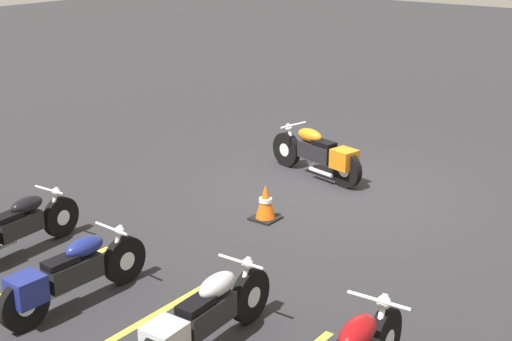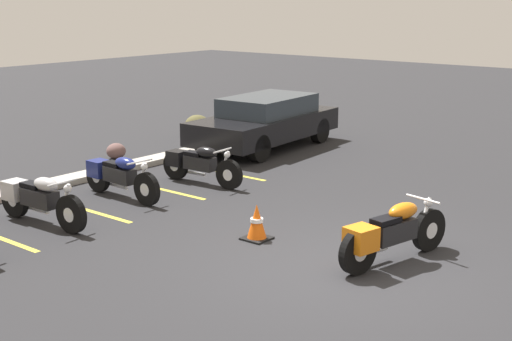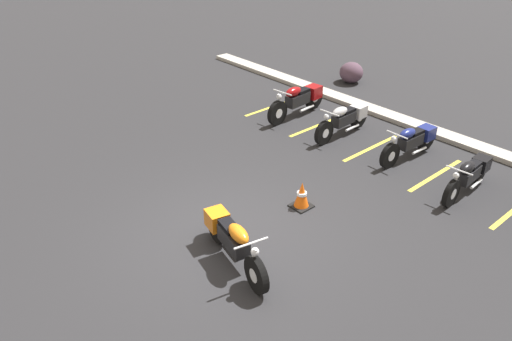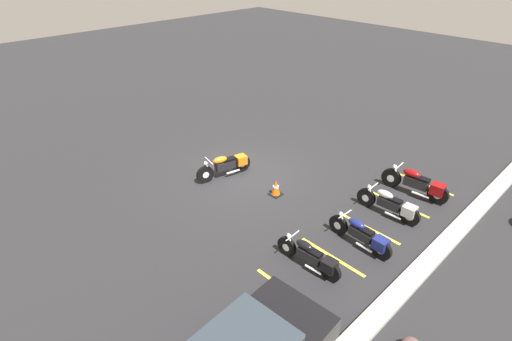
% 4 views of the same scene
% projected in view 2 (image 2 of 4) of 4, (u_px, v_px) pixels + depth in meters
% --- Properties ---
extents(ground, '(60.00, 60.00, 0.00)m').
position_uv_depth(ground, '(343.00, 269.00, 9.86)').
color(ground, '#262628').
extents(motorcycle_orange_featured, '(2.12, 0.79, 0.84)m').
position_uv_depth(motorcycle_orange_featured, '(390.00, 233.00, 9.98)').
color(motorcycle_orange_featured, black).
rests_on(motorcycle_orange_featured, ground).
extents(parked_bike_1, '(0.59, 2.10, 0.83)m').
position_uv_depth(parked_bike_1, '(37.00, 198.00, 11.76)').
color(parked_bike_1, black).
rests_on(parked_bike_1, ground).
extents(parked_bike_2, '(0.58, 2.05, 0.81)m').
position_uv_depth(parked_bike_2, '(118.00, 175.00, 13.31)').
color(parked_bike_2, black).
rests_on(parked_bike_2, ground).
extents(parked_bike_3, '(0.56, 1.98, 0.78)m').
position_uv_depth(parked_bike_3, '(198.00, 163.00, 14.32)').
color(parked_bike_3, black).
rests_on(parked_bike_3, ground).
extents(car_black, '(4.42, 2.10, 1.29)m').
position_uv_depth(car_black, '(265.00, 121.00, 17.67)').
color(car_black, black).
rests_on(car_black, ground).
extents(concrete_curb, '(18.00, 0.50, 0.12)m').
position_uv_depth(concrete_curb, '(47.00, 185.00, 14.05)').
color(concrete_curb, '#A8A399').
rests_on(concrete_curb, ground).
extents(landscape_rock_0, '(0.66, 0.66, 0.37)m').
position_uv_depth(landscape_rock_0, '(116.00, 151.00, 16.57)').
color(landscape_rock_0, brown).
rests_on(landscape_rock_0, ground).
extents(landscape_rock_2, '(0.96, 0.96, 0.56)m').
position_uv_depth(landscape_rock_2, '(197.00, 125.00, 19.36)').
color(landscape_rock_2, brown).
rests_on(landscape_rock_2, ground).
extents(traffic_cone, '(0.40, 0.40, 0.57)m').
position_uv_depth(traffic_cone, '(257.00, 223.00, 11.03)').
color(traffic_cone, black).
rests_on(traffic_cone, ground).
extents(stall_line_2, '(0.10, 2.10, 0.00)m').
position_uv_depth(stall_line_2, '(91.00, 211.00, 12.53)').
color(stall_line_2, gold).
rests_on(stall_line_2, ground).
extents(stall_line_3, '(0.10, 2.10, 0.00)m').
position_uv_depth(stall_line_3, '(166.00, 190.00, 13.90)').
color(stall_line_3, gold).
rests_on(stall_line_3, ground).
extents(stall_line_4, '(0.10, 2.10, 0.00)m').
position_uv_depth(stall_line_4, '(227.00, 173.00, 15.26)').
color(stall_line_4, gold).
rests_on(stall_line_4, ground).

